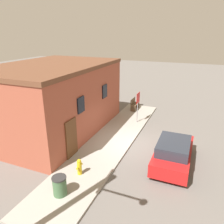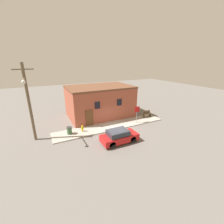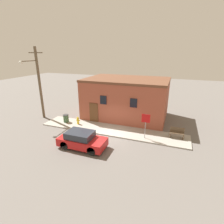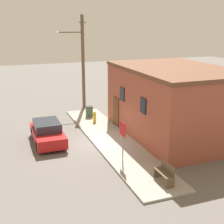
{
  "view_description": "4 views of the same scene",
  "coord_description": "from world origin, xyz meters",
  "px_view_note": "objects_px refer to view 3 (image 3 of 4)",
  "views": [
    {
      "loc": [
        -11.3,
        -3.41,
        6.46
      ],
      "look_at": [
        0.07,
        1.3,
        1.94
      ],
      "focal_mm": 35.0,
      "sensor_mm": 36.0,
      "label": 1
    },
    {
      "loc": [
        -7.93,
        -14.53,
        8.09
      ],
      "look_at": [
        0.07,
        1.3,
        1.94
      ],
      "focal_mm": 24.0,
      "sensor_mm": 36.0,
      "label": 2
    },
    {
      "loc": [
        5.59,
        -13.48,
        7.41
      ],
      "look_at": [
        0.07,
        1.3,
        1.94
      ],
      "focal_mm": 28.0,
      "sensor_mm": 36.0,
      "label": 3
    },
    {
      "loc": [
        17.53,
        -5.22,
        7.34
      ],
      "look_at": [
        0.07,
        1.3,
        1.94
      ],
      "focal_mm": 50.0,
      "sensor_mm": 36.0,
      "label": 4
    }
  ],
  "objects_px": {
    "trash_bin": "(66,118)",
    "parked_car": "(82,140)",
    "stop_sign": "(146,121)",
    "bench": "(177,133)",
    "utility_pole": "(38,82)",
    "fire_hydrant": "(78,120)"
  },
  "relations": [
    {
      "from": "trash_bin",
      "to": "parked_car",
      "type": "relative_size",
      "value": 0.22
    },
    {
      "from": "stop_sign",
      "to": "trash_bin",
      "type": "distance_m",
      "value": 8.86
    },
    {
      "from": "bench",
      "to": "utility_pole",
      "type": "relative_size",
      "value": 0.15
    },
    {
      "from": "fire_hydrant",
      "to": "parked_car",
      "type": "bearing_deg",
      "value": -55.28
    },
    {
      "from": "fire_hydrant",
      "to": "bench",
      "type": "relative_size",
      "value": 0.66
    },
    {
      "from": "stop_sign",
      "to": "bench",
      "type": "relative_size",
      "value": 1.85
    },
    {
      "from": "utility_pole",
      "to": "bench",
      "type": "bearing_deg",
      "value": -0.46
    },
    {
      "from": "fire_hydrant",
      "to": "trash_bin",
      "type": "distance_m",
      "value": 1.51
    },
    {
      "from": "fire_hydrant",
      "to": "parked_car",
      "type": "xyz_separation_m",
      "value": [
        2.72,
        -3.93,
        0.16
      ]
    },
    {
      "from": "parked_car",
      "to": "utility_pole",
      "type": "bearing_deg",
      "value": 150.46
    },
    {
      "from": "stop_sign",
      "to": "parked_car",
      "type": "bearing_deg",
      "value": -144.48
    },
    {
      "from": "trash_bin",
      "to": "utility_pole",
      "type": "xyz_separation_m",
      "value": [
        -3.5,
        0.41,
        3.72
      ]
    },
    {
      "from": "bench",
      "to": "trash_bin",
      "type": "bearing_deg",
      "value": -178.53
    },
    {
      "from": "bench",
      "to": "parked_car",
      "type": "distance_m",
      "value": 8.35
    },
    {
      "from": "stop_sign",
      "to": "utility_pole",
      "type": "distance_m",
      "value": 12.57
    },
    {
      "from": "parked_car",
      "to": "trash_bin",
      "type": "bearing_deg",
      "value": 136.85
    },
    {
      "from": "utility_pole",
      "to": "fire_hydrant",
      "type": "bearing_deg",
      "value": -5.17
    },
    {
      "from": "fire_hydrant",
      "to": "stop_sign",
      "type": "distance_m",
      "value": 7.37
    },
    {
      "from": "trash_bin",
      "to": "utility_pole",
      "type": "distance_m",
      "value": 5.12
    },
    {
      "from": "bench",
      "to": "trash_bin",
      "type": "height_order",
      "value": "bench"
    },
    {
      "from": "bench",
      "to": "trash_bin",
      "type": "xyz_separation_m",
      "value": [
        -11.41,
        -0.29,
        -0.02
      ]
    },
    {
      "from": "utility_pole",
      "to": "trash_bin",
      "type": "bearing_deg",
      "value": -6.73
    }
  ]
}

